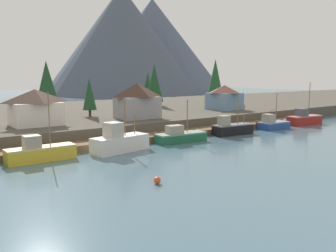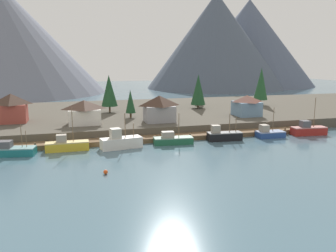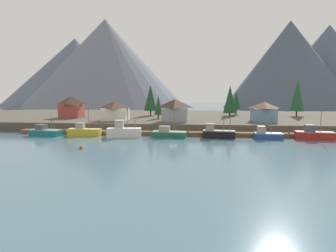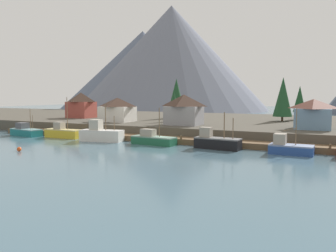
# 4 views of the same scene
# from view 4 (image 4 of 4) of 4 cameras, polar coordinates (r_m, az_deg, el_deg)

# --- Properties ---
(ground_plane) EXTENTS (400.00, 400.00, 1.00)m
(ground_plane) POSITION_cam_4_polar(r_m,az_deg,el_deg) (80.38, 5.21, -1.45)
(ground_plane) COLOR #476675
(dock) EXTENTS (80.00, 4.00, 1.60)m
(dock) POSITION_cam_4_polar(r_m,az_deg,el_deg) (63.81, -0.45, -2.26)
(dock) COLOR brown
(dock) RESTS_ON ground_plane
(shoreline_bank) EXTENTS (400.00, 56.00, 2.50)m
(shoreline_bank) POSITION_cam_4_polar(r_m,az_deg,el_deg) (91.49, 7.84, 0.44)
(shoreline_bank) COLOR #4C473D
(shoreline_bank) RESTS_ON ground_plane
(mountain_west_peak) EXTENTS (111.62, 111.62, 52.85)m
(mountain_west_peak) POSITION_cam_4_polar(r_m,az_deg,el_deg) (240.32, -4.24, 9.42)
(mountain_west_peak) COLOR slate
(mountain_west_peak) RESTS_ON ground_plane
(mountain_central_peak) EXTENTS (114.73, 114.73, 61.89)m
(mountain_central_peak) POSITION_cam_4_polar(r_m,az_deg,el_deg) (208.01, 0.60, 11.34)
(mountain_central_peak) COLOR slate
(mountain_central_peak) RESTS_ON ground_plane
(fishing_boat_teal) EXTENTS (8.29, 4.13, 5.82)m
(fishing_boat_teal) POSITION_cam_4_polar(r_m,az_deg,el_deg) (79.92, -22.82, -0.81)
(fishing_boat_teal) COLOR #196B70
(fishing_boat_teal) RESTS_ON ground_plane
(fishing_boat_yellow) EXTENTS (8.19, 2.41, 8.37)m
(fishing_boat_yellow) POSITION_cam_4_polar(r_m,az_deg,el_deg) (73.54, -17.25, -1.05)
(fishing_boat_yellow) COLOR gold
(fishing_boat_yellow) RESTS_ON ground_plane
(fishing_boat_white) EXTENTS (8.55, 4.21, 7.08)m
(fishing_boat_white) POSITION_cam_4_polar(r_m,az_deg,el_deg) (66.12, -11.21, -1.34)
(fishing_boat_white) COLOR silver
(fishing_boat_white) RESTS_ON ground_plane
(fishing_boat_green) EXTENTS (8.39, 3.36, 6.62)m
(fishing_boat_green) POSITION_cam_4_polar(r_m,az_deg,el_deg) (60.68, -2.55, -2.24)
(fishing_boat_green) COLOR #1E5B3D
(fishing_boat_green) RESTS_ON ground_plane
(fishing_boat_black) EXTENTS (7.69, 3.14, 6.08)m
(fishing_boat_black) POSITION_cam_4_polar(r_m,az_deg,el_deg) (56.23, 8.15, -2.69)
(fishing_boat_black) COLOR black
(fishing_boat_black) RESTS_ON ground_plane
(fishing_boat_blue) EXTENTS (6.31, 3.18, 6.94)m
(fishing_boat_blue) POSITION_cam_4_polar(r_m,az_deg,el_deg) (53.94, 19.74, -3.45)
(fishing_boat_blue) COLOR navy
(fishing_boat_blue) RESTS_ON ground_plane
(house_blue) EXTENTS (6.59, 6.73, 5.60)m
(house_blue) POSITION_cam_4_polar(r_m,az_deg,el_deg) (68.79, 23.25, 1.92)
(house_blue) COLOR #6689A8
(house_blue) RESTS_ON shoreline_bank
(house_white) EXTENTS (7.67, 6.14, 5.70)m
(house_white) POSITION_cam_4_polar(r_m,az_deg,el_deg) (81.79, -8.50, 2.79)
(house_white) COLOR silver
(house_white) RESTS_ON shoreline_bank
(house_grey) EXTENTS (7.46, 5.87, 6.44)m
(house_grey) POSITION_cam_4_polar(r_m,az_deg,el_deg) (71.87, 2.69, 2.81)
(house_grey) COLOR gray
(house_grey) RESTS_ON shoreline_bank
(house_red) EXTENTS (7.05, 5.79, 7.03)m
(house_red) POSITION_cam_4_polar(r_m,az_deg,el_deg) (97.52, -14.41, 3.47)
(house_red) COLOR #9E4238
(house_red) RESTS_ON shoreline_bank
(conifer_near_left) EXTENTS (4.65, 4.65, 10.81)m
(conifer_near_left) POSITION_cam_4_polar(r_m,az_deg,el_deg) (93.04, 1.42, 5.22)
(conifer_near_left) COLOR #4C3823
(conifer_near_left) RESTS_ON shoreline_bank
(conifer_mid_left) EXTENTS (3.13, 3.13, 8.69)m
(conifer_mid_left) POSITION_cam_4_polar(r_m,az_deg,el_deg) (93.98, 21.26, 4.24)
(conifer_mid_left) COLOR #4C3823
(conifer_mid_left) RESTS_ON shoreline_bank
(conifer_mid_right) EXTENTS (4.58, 4.58, 10.62)m
(conifer_mid_right) POSITION_cam_4_polar(r_m,az_deg,el_deg) (86.52, 18.76, 4.66)
(conifer_mid_right) COLOR #4C3823
(conifer_mid_right) RESTS_ON shoreline_bank
(conifer_back_left) EXTENTS (2.62, 2.62, 7.34)m
(conifer_back_left) POSITION_cam_4_polar(r_m,az_deg,el_deg) (81.24, 1.01, 3.80)
(conifer_back_left) COLOR #4C3823
(conifer_back_left) RESTS_ON shoreline_bank
(channel_buoy) EXTENTS (0.70, 0.70, 0.70)m
(channel_buoy) POSITION_cam_4_polar(r_m,az_deg,el_deg) (58.22, -23.75, -3.58)
(channel_buoy) COLOR #E04C19
(channel_buoy) RESTS_ON ground_plane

